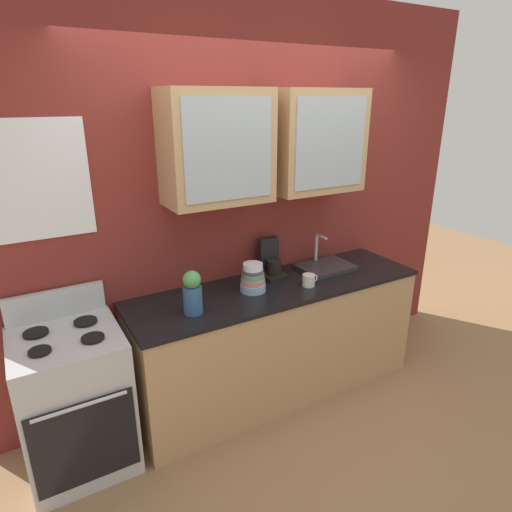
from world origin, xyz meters
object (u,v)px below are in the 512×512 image
(cup_near_sink, at_px, (309,280))
(sink_faucet, at_px, (325,266))
(vase, at_px, (192,293))
(coffee_maker, at_px, (271,262))
(stove_range, at_px, (75,400))
(bowl_stack, at_px, (253,279))

(cup_near_sink, bearing_deg, sink_faucet, 33.58)
(vase, xyz_separation_m, coffee_maker, (0.74, 0.27, -0.03))
(stove_range, height_order, coffee_maker, coffee_maker)
(stove_range, bearing_deg, sink_faucet, 2.72)
(vase, height_order, cup_near_sink, vase)
(stove_range, xyz_separation_m, sink_faucet, (1.93, 0.09, 0.45))
(sink_faucet, height_order, cup_near_sink, sink_faucet)
(stove_range, height_order, bowl_stack, bowl_stack)
(sink_faucet, distance_m, vase, 1.21)
(vase, bearing_deg, cup_near_sink, -1.74)
(stove_range, bearing_deg, cup_near_sink, -4.11)
(stove_range, xyz_separation_m, vase, (0.75, -0.09, 0.57))
(bowl_stack, xyz_separation_m, cup_near_sink, (0.39, -0.13, -0.05))
(sink_faucet, xyz_separation_m, cup_near_sink, (-0.31, -0.21, 0.02))
(bowl_stack, distance_m, cup_near_sink, 0.41)
(vase, bearing_deg, stove_range, 173.13)
(coffee_maker, bearing_deg, sink_faucet, -11.65)
(bowl_stack, height_order, cup_near_sink, bowl_stack)
(bowl_stack, relative_size, vase, 0.72)
(vase, relative_size, coffee_maker, 0.97)
(stove_range, relative_size, vase, 3.77)
(bowl_stack, bearing_deg, stove_range, -179.47)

